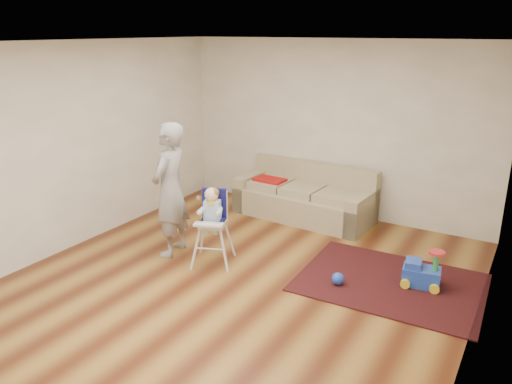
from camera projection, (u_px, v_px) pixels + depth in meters
The scene contains 9 objects.
ground at pixel (239, 282), 5.85m from camera, with size 5.50×5.50×0.00m, color #502411.
room_envelope at pixel (262, 116), 5.69m from camera, with size 5.04×5.52×2.72m.
sofa at pixel (304, 192), 7.73m from camera, with size 2.18×1.00×0.82m.
side_table at pixel (262, 193), 8.23m from camera, with size 0.50×0.50×0.50m, color black, non-canonical shape.
area_rug at pixel (390, 282), 5.82m from camera, with size 2.05×1.54×0.02m, color black.
ride_on_toy at pixel (422, 267), 5.68m from camera, with size 0.41×0.30×0.45m, color blue, non-canonical shape.
toy_ball at pixel (338, 279), 5.74m from camera, with size 0.14×0.14×0.14m, color blue.
high_chair at pixel (213, 227), 6.19m from camera, with size 0.60×0.60×1.00m.
adult at pixel (170, 190), 6.36m from camera, with size 0.63×0.42×1.74m, color gray.
Camera 1 is at (2.84, -4.39, 2.83)m, focal length 35.00 mm.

